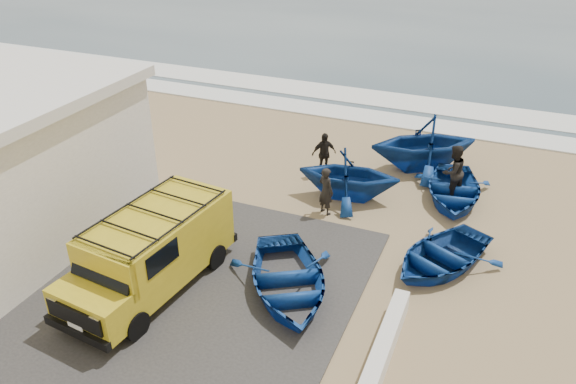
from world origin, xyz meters
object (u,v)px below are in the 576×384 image
(fisherman_back, at_px, (324,154))
(fisherman_middle, at_px, (453,172))
(boat_mid_left, at_px, (349,174))
(van, at_px, (152,249))
(boat_near_right, at_px, (441,255))
(boat_far_left, at_px, (424,142))
(boat_mid_right, at_px, (453,190))
(fisherman_front, at_px, (326,191))
(boat_near_left, at_px, (288,280))

(fisherman_back, bearing_deg, fisherman_middle, -41.01)
(boat_mid_left, bearing_deg, van, 146.00)
(van, distance_m, boat_near_right, 7.43)
(boat_mid_left, bearing_deg, boat_far_left, -37.67)
(van, height_order, boat_mid_right, van)
(boat_near_right, bearing_deg, boat_far_left, 132.54)
(fisherman_front, xyz_separation_m, fisherman_middle, (3.39, 2.58, 0.12))
(boat_mid_left, xyz_separation_m, fisherman_front, (-0.35, -1.20, -0.08))
(boat_near_left, relative_size, fisherman_middle, 2.14)
(boat_mid_right, bearing_deg, boat_far_left, 116.42)
(fisherman_middle, bearing_deg, boat_mid_left, -29.24)
(fisherman_middle, height_order, fisherman_back, fisherman_middle)
(boat_near_right, relative_size, fisherman_back, 2.22)
(van, height_order, boat_near_right, van)
(boat_near_right, height_order, fisherman_back, fisherman_back)
(boat_mid_left, bearing_deg, boat_mid_right, -77.78)
(boat_mid_right, bearing_deg, fisherman_back, 168.72)
(boat_mid_left, xyz_separation_m, boat_mid_right, (3.15, 1.15, -0.48))
(van, xyz_separation_m, fisherman_front, (2.73, 5.04, -0.33))
(boat_mid_right, bearing_deg, boat_near_left, -124.51)
(boat_mid_right, relative_size, fisherman_middle, 1.97)
(boat_far_left, bearing_deg, van, -59.09)
(boat_near_left, bearing_deg, boat_mid_left, 59.51)
(boat_near_right, bearing_deg, fisherman_back, 166.55)
(boat_far_left, relative_size, fisherman_front, 2.47)
(boat_mid_left, relative_size, fisherman_back, 2.11)
(van, bearing_deg, fisherman_back, 83.04)
(boat_far_left, xyz_separation_m, fisherman_middle, (1.26, -1.71, -0.11))
(boat_mid_left, distance_m, fisherman_middle, 3.34)
(van, relative_size, boat_near_right, 1.46)
(fisherman_back, bearing_deg, boat_far_left, -12.00)
(boat_mid_left, distance_m, fisherman_back, 1.87)
(boat_near_right, height_order, boat_mid_left, boat_mid_left)
(van, distance_m, fisherman_back, 7.79)
(fisherman_front, bearing_deg, van, 89.27)
(boat_far_left, bearing_deg, boat_mid_left, -61.51)
(boat_near_left, distance_m, boat_far_left, 8.52)
(boat_mid_left, relative_size, boat_mid_right, 0.92)
(fisherman_middle, bearing_deg, boat_near_right, 41.18)
(boat_mid_right, distance_m, fisherman_front, 4.23)
(fisherman_middle, bearing_deg, fisherman_front, -16.36)
(boat_near_right, relative_size, boat_mid_left, 1.05)
(boat_near_left, distance_m, boat_mid_right, 7.08)
(boat_mid_right, height_order, fisherman_middle, fisherman_middle)
(boat_mid_left, bearing_deg, fisherman_middle, -73.28)
(boat_far_left, bearing_deg, fisherman_back, -91.93)
(boat_mid_left, xyz_separation_m, boat_far_left, (1.78, 3.09, 0.15))
(van, distance_m, fisherman_middle, 9.78)
(boat_far_left, height_order, fisherman_back, boat_far_left)
(boat_far_left, bearing_deg, fisherman_front, -57.92)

